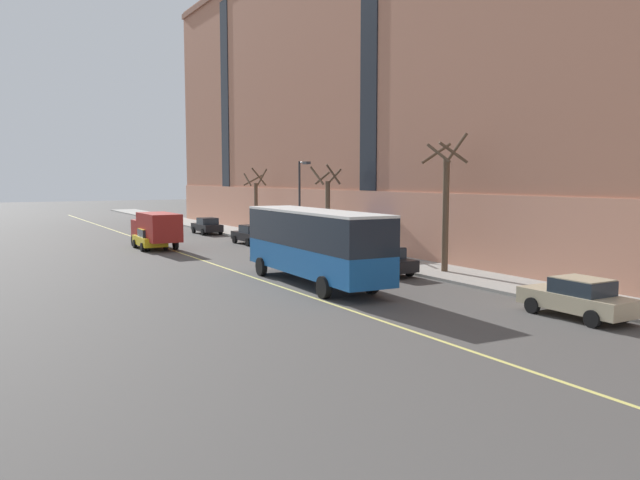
{
  "coord_description": "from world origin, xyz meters",
  "views": [
    {
      "loc": [
        -14.97,
        -23.23,
        5.29
      ],
      "look_at": [
        2.59,
        7.26,
        1.8
      ],
      "focal_mm": 35.0,
      "sensor_mm": 36.0,
      "label": 1
    }
  ],
  "objects_px": {
    "city_bus": "(314,242)",
    "fire_hydrant": "(400,262)",
    "parked_car_white_5": "(308,246)",
    "parked_car_champagne_0": "(578,298)",
    "box_truck": "(156,228)",
    "street_tree_far_downtown": "(256,201)",
    "street_tree_far_uptown": "(327,206)",
    "parked_car_black_2": "(252,235)",
    "parked_car_black_1": "(383,260)",
    "street_lamp": "(301,194)",
    "parked_car_black_6": "(207,226)",
    "street_tree_mid_block": "(446,202)",
    "taxi_cab": "(150,239)"
  },
  "relations": [
    {
      "from": "box_truck",
      "to": "street_tree_mid_block",
      "type": "distance_m",
      "value": 22.99
    },
    {
      "from": "box_truck",
      "to": "street_tree_far_downtown",
      "type": "xyz_separation_m",
      "value": [
        10.51,
        5.17,
        1.63
      ]
    },
    {
      "from": "parked_car_black_2",
      "to": "fire_hydrant",
      "type": "xyz_separation_m",
      "value": [
        1.63,
        -17.44,
        -0.29
      ]
    },
    {
      "from": "street_tree_mid_block",
      "to": "fire_hydrant",
      "type": "height_order",
      "value": "street_tree_mid_block"
    },
    {
      "from": "box_truck",
      "to": "street_tree_mid_block",
      "type": "bearing_deg",
      "value": -62.65
    },
    {
      "from": "parked_car_champagne_0",
      "to": "street_tree_far_downtown",
      "type": "distance_m",
      "value": 36.67
    },
    {
      "from": "parked_car_white_5",
      "to": "fire_hydrant",
      "type": "relative_size",
      "value": 6.39
    },
    {
      "from": "city_bus",
      "to": "fire_hydrant",
      "type": "relative_size",
      "value": 15.86
    },
    {
      "from": "street_tree_mid_block",
      "to": "street_lamp",
      "type": "distance_m",
      "value": 14.55
    },
    {
      "from": "city_bus",
      "to": "street_tree_far_uptown",
      "type": "xyz_separation_m",
      "value": [
        8.02,
        12.24,
        1.11
      ]
    },
    {
      "from": "street_tree_mid_block",
      "to": "street_lamp",
      "type": "relative_size",
      "value": 1.19
    },
    {
      "from": "parked_car_champagne_0",
      "to": "fire_hydrant",
      "type": "relative_size",
      "value": 6.12
    },
    {
      "from": "parked_car_champagne_0",
      "to": "street_tree_far_downtown",
      "type": "xyz_separation_m",
      "value": [
        3.03,
        36.46,
        2.43
      ]
    },
    {
      "from": "fire_hydrant",
      "to": "street_lamp",
      "type": "bearing_deg",
      "value": 89.53
    },
    {
      "from": "parked_car_black_2",
      "to": "fire_hydrant",
      "type": "relative_size",
      "value": 5.94
    },
    {
      "from": "parked_car_white_5",
      "to": "taxi_cab",
      "type": "height_order",
      "value": "same"
    },
    {
      "from": "city_bus",
      "to": "street_lamp",
      "type": "distance_m",
      "value": 15.7
    },
    {
      "from": "street_tree_far_uptown",
      "to": "street_tree_far_downtown",
      "type": "bearing_deg",
      "value": 89.87
    },
    {
      "from": "street_tree_far_downtown",
      "to": "street_lamp",
      "type": "distance_m",
      "value": 11.09
    },
    {
      "from": "parked_car_black_1",
      "to": "street_tree_mid_block",
      "type": "bearing_deg",
      "value": -25.38
    },
    {
      "from": "parked_car_champagne_0",
      "to": "street_tree_far_uptown",
      "type": "bearing_deg",
      "value": 82.78
    },
    {
      "from": "parked_car_champagne_0",
      "to": "street_lamp",
      "type": "height_order",
      "value": "street_lamp"
    },
    {
      "from": "parked_car_champagne_0",
      "to": "taxi_cab",
      "type": "height_order",
      "value": "same"
    },
    {
      "from": "parked_car_black_6",
      "to": "street_tree_far_downtown",
      "type": "xyz_separation_m",
      "value": [
        2.92,
        -4.89,
        2.43
      ]
    },
    {
      "from": "parked_car_black_1",
      "to": "parked_car_black_2",
      "type": "bearing_deg",
      "value": 89.54
    },
    {
      "from": "city_bus",
      "to": "parked_car_black_1",
      "type": "xyz_separation_m",
      "value": [
        4.92,
        1.0,
        -1.37
      ]
    },
    {
      "from": "parked_car_black_2",
      "to": "street_tree_mid_block",
      "type": "height_order",
      "value": "street_tree_mid_block"
    },
    {
      "from": "city_bus",
      "to": "fire_hydrant",
      "type": "xyz_separation_m",
      "value": [
        6.7,
        1.78,
        -1.66
      ]
    },
    {
      "from": "street_lamp",
      "to": "fire_hydrant",
      "type": "height_order",
      "value": "street_lamp"
    },
    {
      "from": "parked_car_black_6",
      "to": "street_tree_mid_block",
      "type": "height_order",
      "value": "street_tree_mid_block"
    },
    {
      "from": "parked_car_champagne_0",
      "to": "street_tree_far_uptown",
      "type": "distance_m",
      "value": 24.03
    },
    {
      "from": "parked_car_black_2",
      "to": "street_lamp",
      "type": "bearing_deg",
      "value": -71.65
    },
    {
      "from": "parked_car_champagne_0",
      "to": "parked_car_black_1",
      "type": "bearing_deg",
      "value": 90.45
    },
    {
      "from": "box_truck",
      "to": "street_tree_far_uptown",
      "type": "bearing_deg",
      "value": -35.89
    },
    {
      "from": "taxi_cab",
      "to": "fire_hydrant",
      "type": "relative_size",
      "value": 6.0
    },
    {
      "from": "city_bus",
      "to": "parked_car_black_2",
      "type": "bearing_deg",
      "value": 75.22
    },
    {
      "from": "street_lamp",
      "to": "parked_car_white_5",
      "type": "bearing_deg",
      "value": -112.68
    },
    {
      "from": "city_bus",
      "to": "parked_car_white_5",
      "type": "bearing_deg",
      "value": 62.77
    },
    {
      "from": "city_bus",
      "to": "taxi_cab",
      "type": "height_order",
      "value": "city_bus"
    },
    {
      "from": "taxi_cab",
      "to": "box_truck",
      "type": "bearing_deg",
      "value": 5.88
    },
    {
      "from": "parked_car_black_2",
      "to": "street_tree_far_downtown",
      "type": "bearing_deg",
      "value": 62.65
    },
    {
      "from": "street_tree_mid_block",
      "to": "city_bus",
      "type": "bearing_deg",
      "value": 176.54
    },
    {
      "from": "parked_car_black_6",
      "to": "street_lamp",
      "type": "bearing_deg",
      "value": -84.02
    },
    {
      "from": "parked_car_black_2",
      "to": "street_lamp",
      "type": "xyz_separation_m",
      "value": [
        1.73,
        -5.21,
        3.33
      ]
    },
    {
      "from": "city_bus",
      "to": "parked_car_white_5",
      "type": "height_order",
      "value": "city_bus"
    },
    {
      "from": "parked_car_champagne_0",
      "to": "parked_car_white_5",
      "type": "height_order",
      "value": "same"
    },
    {
      "from": "parked_car_black_2",
      "to": "street_lamp",
      "type": "distance_m",
      "value": 6.42
    },
    {
      "from": "street_lamp",
      "to": "parked_car_champagne_0",
      "type": "bearing_deg",
      "value": -93.99
    },
    {
      "from": "parked_car_black_6",
      "to": "taxi_cab",
      "type": "distance_m",
      "value": 12.95
    },
    {
      "from": "box_truck",
      "to": "street_tree_far_downtown",
      "type": "height_order",
      "value": "street_tree_far_downtown"
    }
  ]
}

